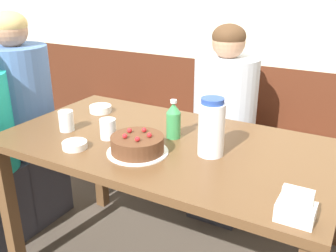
% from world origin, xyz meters
% --- Properties ---
extents(back_wall, '(4.80, 0.04, 2.50)m').
position_xyz_m(back_wall, '(0.00, 1.05, 1.25)').
color(back_wall, '#4C2314').
rests_on(back_wall, ground_plane).
extents(bench_seat, '(2.53, 0.38, 0.47)m').
position_xyz_m(bench_seat, '(0.00, 0.83, 0.24)').
color(bench_seat, '#56331E').
rests_on(bench_seat, ground_plane).
extents(dining_table, '(1.45, 0.78, 0.73)m').
position_xyz_m(dining_table, '(0.00, 0.00, 0.64)').
color(dining_table, brown).
rests_on(dining_table, ground_plane).
extents(birthday_cake, '(0.25, 0.25, 0.09)m').
position_xyz_m(birthday_cake, '(-0.04, -0.16, 0.77)').
color(birthday_cake, white).
rests_on(birthday_cake, dining_table).
extents(water_pitcher, '(0.11, 0.11, 0.24)m').
position_xyz_m(water_pitcher, '(0.22, -0.03, 0.85)').
color(water_pitcher, white).
rests_on(water_pitcher, dining_table).
extents(soju_bottle, '(0.06, 0.06, 0.18)m').
position_xyz_m(soju_bottle, '(0.01, 0.05, 0.81)').
color(soju_bottle, '#388E4C').
rests_on(soju_bottle, dining_table).
extents(napkin_holder, '(0.11, 0.08, 0.11)m').
position_xyz_m(napkin_holder, '(0.61, -0.32, 0.77)').
color(napkin_holder, white).
rests_on(napkin_holder, dining_table).
extents(bowl_soup_white, '(0.12, 0.12, 0.04)m').
position_xyz_m(bowl_soup_white, '(-0.49, 0.16, 0.75)').
color(bowl_soup_white, white).
rests_on(bowl_soup_white, dining_table).
extents(bowl_rice_small, '(0.10, 0.10, 0.03)m').
position_xyz_m(bowl_rice_small, '(-0.30, -0.25, 0.75)').
color(bowl_rice_small, white).
rests_on(bowl_rice_small, dining_table).
extents(glass_water_tall, '(0.07, 0.07, 0.09)m').
position_xyz_m(glass_water_tall, '(-0.24, -0.10, 0.78)').
color(glass_water_tall, silver).
rests_on(glass_water_tall, dining_table).
extents(glass_tumbler_short, '(0.07, 0.07, 0.10)m').
position_xyz_m(glass_tumbler_short, '(-0.46, -0.12, 0.78)').
color(glass_tumbler_short, silver).
rests_on(glass_tumbler_short, dining_table).
extents(person_teal_shirt, '(0.36, 0.36, 1.17)m').
position_xyz_m(person_teal_shirt, '(0.02, 0.65, 0.57)').
color(person_teal_shirt, '#33333D').
rests_on(person_teal_shirt, ground_plane).
extents(person_grey_tee, '(0.36, 0.36, 1.24)m').
position_xyz_m(person_grey_tee, '(-0.98, 0.06, 0.60)').
color(person_grey_tee, '#33333D').
rests_on(person_grey_tee, ground_plane).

